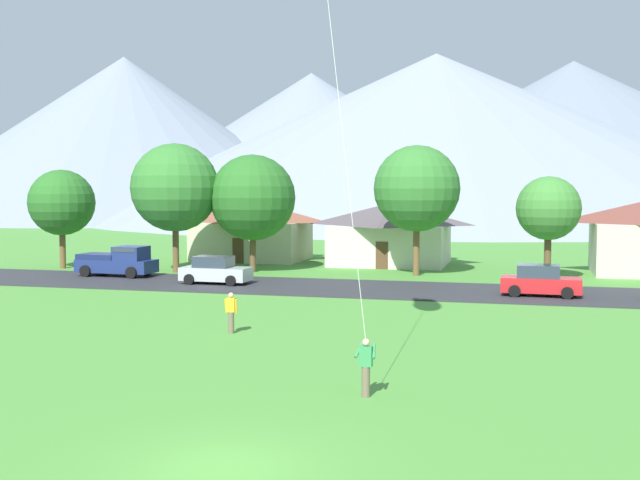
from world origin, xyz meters
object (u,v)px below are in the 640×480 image
house_leftmost (391,232)px  parked_car_silver_mid_east (215,271)px  tree_left_of_center (417,189)px  tree_far_right (175,188)px  tree_near_left (253,198)px  watcher_person (231,312)px  parked_car_red_west_end (540,281)px  pickup_truck_navy_west_side (118,261)px  house_left_center (252,229)px  tree_near_right (62,203)px  tree_right_of_center (548,209)px

house_leftmost → parked_car_silver_mid_east: bearing=-118.2°
house_leftmost → tree_left_of_center: 8.58m
tree_far_right → tree_left_of_center: bearing=7.6°
tree_near_left → watcher_person: bearing=-72.7°
house_leftmost → tree_far_right: 16.94m
parked_car_red_west_end → pickup_truck_navy_west_side: 26.96m
tree_far_right → house_leftmost: bearing=34.9°
house_leftmost → tree_near_left: bearing=-136.8°
pickup_truck_navy_west_side → house_leftmost: bearing=39.6°
parked_car_red_west_end → watcher_person: bearing=-131.5°
house_left_center → parked_car_red_west_end: house_left_center is taller
tree_left_of_center → tree_near_right: size_ratio=1.21×
house_left_center → tree_right_of_center: tree_right_of_center is taller
tree_left_of_center → watcher_person: (-4.54, -22.67, -4.97)m
pickup_truck_navy_west_side → house_left_center: bearing=72.3°
pickup_truck_navy_west_side → watcher_person: bearing=-49.3°
house_leftmost → pickup_truck_navy_west_side: (-15.98, -13.23, -1.40)m
parked_car_red_west_end → parked_car_silver_mid_east: size_ratio=1.01×
tree_near_left → parked_car_red_west_end: size_ratio=1.93×
parked_car_silver_mid_east → pickup_truck_navy_west_side: pickup_truck_navy_west_side is taller
tree_near_left → pickup_truck_navy_west_side: bearing=-144.9°
tree_far_right → tree_right_of_center: bearing=3.3°
pickup_truck_navy_west_side → tree_near_left: bearing=35.1°
tree_far_right → parked_car_silver_mid_east: 9.40m
tree_right_of_center → tree_near_right: 34.20m
tree_right_of_center → pickup_truck_navy_west_side: size_ratio=1.26×
house_left_center → tree_left_of_center: size_ratio=1.06×
tree_far_right → parked_car_silver_mid_east: (5.35, -5.87, -5.04)m
house_left_center → pickup_truck_navy_west_side: bearing=-107.7°
parked_car_silver_mid_east → watcher_person: size_ratio=2.53×
tree_left_of_center → pickup_truck_navy_west_side: (-18.94, -5.92, -4.79)m
watcher_person → pickup_truck_navy_west_side: bearing=130.7°
tree_near_right → tree_far_right: tree_far_right is taller
tree_near_left → house_leftmost: bearing=43.2°
house_left_center → watcher_person: size_ratio=5.56×
house_left_center → pickup_truck_navy_west_side: size_ratio=1.77×
house_leftmost → parked_car_red_west_end: (10.84, -15.93, -1.59)m
tree_near_left → tree_right_of_center: 19.89m
tree_far_right → tree_near_left: bearing=16.9°
tree_right_of_center → tree_far_right: bearing=-176.7°
house_leftmost → tree_right_of_center: 14.14m
pickup_truck_navy_west_side → tree_far_right: bearing=57.4°
house_left_center → watcher_person: 32.21m
parked_car_red_west_end → parked_car_silver_mid_east: bearing=178.3°
house_leftmost → tree_left_of_center: tree_left_of_center is taller
house_leftmost → tree_near_left: size_ratio=1.12×
parked_car_silver_mid_east → tree_near_right: bearing=156.9°
parked_car_red_west_end → watcher_person: 18.76m
tree_left_of_center → parked_car_red_west_end: (7.89, -8.62, -4.98)m
parked_car_silver_mid_east → pickup_truck_navy_west_side: bearing=164.5°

